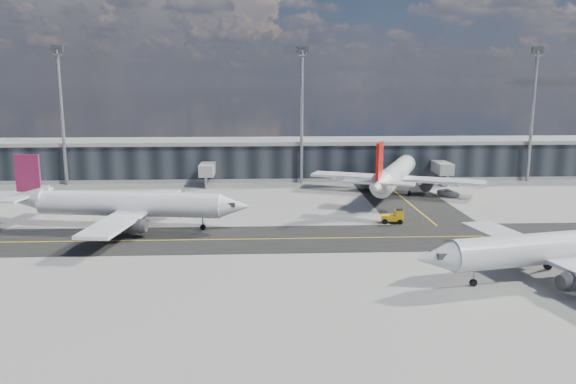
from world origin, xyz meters
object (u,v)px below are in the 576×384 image
(airliner_redtail, at_px, (395,175))
(baggage_tug, at_px, (395,216))
(airliner_af, at_px, (126,204))
(service_van, at_px, (449,193))
(airliner_near, at_px, (564,247))

(airliner_redtail, height_order, baggage_tug, airliner_redtail)
(airliner_af, xyz_separation_m, airliner_redtail, (45.89, 23.43, 0.29))
(airliner_redtail, relative_size, service_van, 8.12)
(airliner_redtail, xyz_separation_m, airliner_near, (7.73, -47.71, -0.42))
(airliner_near, height_order, service_van, airliner_near)
(airliner_redtail, bearing_deg, airliner_af, -130.41)
(airliner_af, relative_size, airliner_redtail, 0.97)
(airliner_near, relative_size, baggage_tug, 9.54)
(airliner_near, xyz_separation_m, service_van, (2.43, 45.78, -2.82))
(airliner_af, xyz_separation_m, service_van, (56.06, 21.50, -2.95))
(airliner_near, bearing_deg, airliner_af, 53.82)
(airliner_redtail, xyz_separation_m, baggage_tug, (-5.20, -22.45, -2.81))
(service_van, bearing_deg, airliner_af, 177.19)
(airliner_af, distance_m, baggage_tug, 40.78)
(baggage_tug, distance_m, service_van, 25.64)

